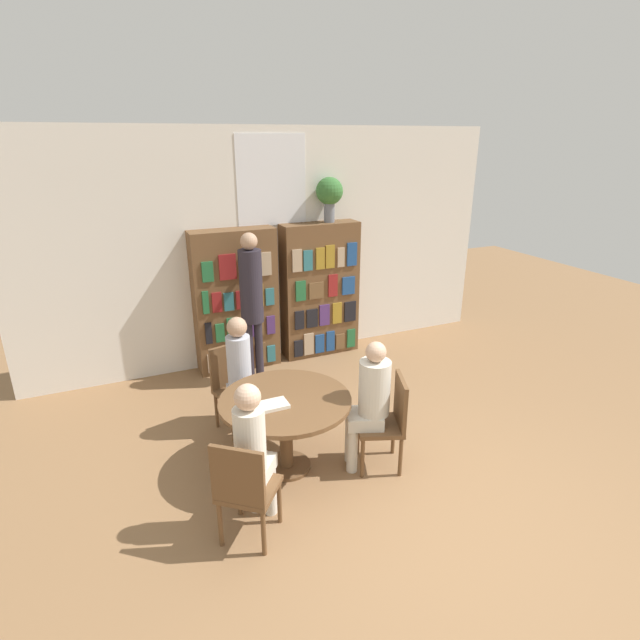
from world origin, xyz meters
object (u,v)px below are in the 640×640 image
Objects in this scene: librarian_standing at (251,295)px; bookshelf_left at (236,301)px; bookshelf_right at (320,290)px; seated_reader_right at (370,398)px; seated_reader_back at (253,448)px; flower_vase at (329,193)px; chair_left_side at (234,383)px; chair_near_camera at (245,487)px; reading_table at (285,411)px; chair_far_side at (388,418)px; seated_reader_left at (242,371)px.

bookshelf_left is at bearing 97.24° from librarian_standing.
seated_reader_right is at bearing -104.70° from bookshelf_right.
bookshelf_right is at bearing -0.03° from bookshelf_left.
flower_vase is at bearing 94.82° from seated_reader_back.
flower_vase is at bearing 3.85° from seated_reader_right.
chair_left_side is at bearing -141.09° from flower_vase.
seated_reader_right is at bearing 58.43° from chair_near_camera.
reading_table is at bearing 90.00° from chair_left_side.
reading_table is at bearing -98.21° from librarian_standing.
chair_left_side is 1.64m from chair_far_side.
seated_reader_back is (-0.28, -1.28, -0.00)m from seated_reader_left.
reading_table is 0.75m from seated_reader_left.
seated_reader_right is 0.99× the size of seated_reader_back.
chair_near_camera is 1.37m from seated_reader_right.
bookshelf_left is 3.12m from chair_near_camera.
reading_table is 1.32× the size of chair_far_side.
chair_left_side is at bearing 63.00° from chair_far_side.
seated_reader_right is at bearing -78.94° from bookshelf_left.
librarian_standing reaches higher than seated_reader_right.
bookshelf_left is 1.56× the size of reading_table.
flower_vase is 4.03m from chair_near_camera.
chair_near_camera is 0.72× the size of seated_reader_right.
flower_vase is (1.30, 0.00, 1.28)m from bookshelf_left.
seated_reader_back is at bearing 121.40° from chair_far_side.
reading_table is at bearing 90.00° from seated_reader_left.
chair_near_camera is at bearing -104.54° from bookshelf_left.
bookshelf_left is 1.47× the size of seated_reader_right.
bookshelf_right is at bearing 6.61° from seated_reader_right.
seated_reader_left is at bearing -103.62° from bookshelf_left.
seated_reader_back is (-1.83, -2.85, -0.20)m from bookshelf_right.
bookshelf_left is at bearing 116.28° from seated_reader_back.
reading_table is 0.93m from chair_near_camera.
reading_table is 0.95× the size of seated_reader_right.
bookshelf_right is (1.17, -0.00, -0.00)m from bookshelf_left.
chair_near_camera is 0.48× the size of librarian_standing.
librarian_standing reaches higher than chair_left_side.
seated_reader_back is 2.50m from librarian_standing.
bookshelf_right reaches higher than chair_left_side.
librarian_standing is (0.72, 2.35, 0.43)m from seated_reader_back.
flower_vase is 3.16m from reading_table.
seated_reader_left is at bearing -112.56° from librarian_standing.
seated_reader_left is 1.31m from seated_reader_back.
bookshelf_left is 3.18× the size of flower_vase.
seated_reader_left is at bearing -136.93° from flower_vase.
chair_left_side is at bearing 117.00° from chair_near_camera.
librarian_standing is at bearing -157.83° from flower_vase.
bookshelf_left is 1.46× the size of seated_reader_back.
seated_reader_left is 0.67× the size of librarian_standing.
chair_near_camera is at bearing 130.43° from seated_reader_right.
flower_vase is at bearing 94.57° from chair_near_camera.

